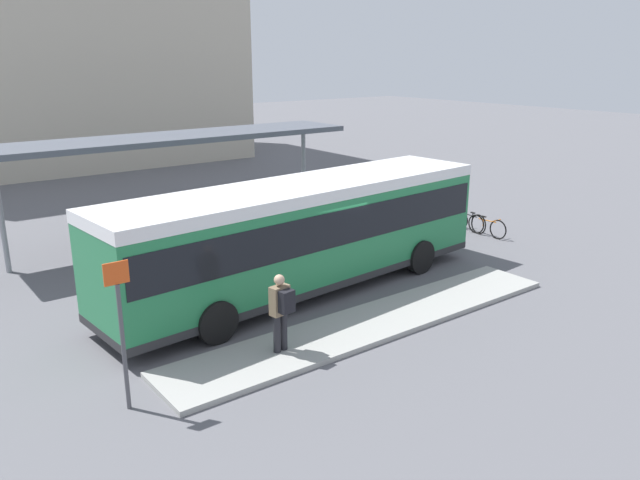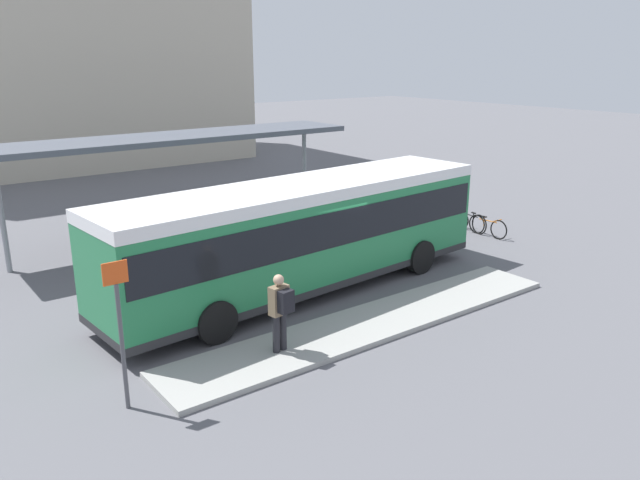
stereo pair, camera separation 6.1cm
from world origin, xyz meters
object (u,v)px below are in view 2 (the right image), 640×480
object	(u,v)px
bicycle_black	(469,221)
bicycle_green	(452,217)
platform_sign	(121,329)
city_bus	(303,229)
bicycle_orange	(488,227)
pedestrian_waiting	(281,308)
potted_planter_near_shelter	(220,233)

from	to	relation	value
bicycle_black	bicycle_green	distance (m)	0.85
platform_sign	bicycle_green	bearing A→B (deg)	19.09
city_bus	bicycle_green	world-z (taller)	city_bus
bicycle_orange	bicycle_black	bearing A→B (deg)	176.14
bicycle_orange	platform_sign	xyz separation A→B (m)	(-14.23, -3.25, 1.20)
pedestrian_waiting	platform_sign	size ratio (longest dim) A/B	0.61
bicycle_black	potted_planter_near_shelter	world-z (taller)	potted_planter_near_shelter
city_bus	potted_planter_near_shelter	world-z (taller)	city_bus
bicycle_orange	potted_planter_near_shelter	bearing A→B (deg)	-116.55
pedestrian_waiting	bicycle_green	distance (m)	12.01
pedestrian_waiting	platform_sign	distance (m)	3.38
bicycle_black	pedestrian_waiting	bearing A→B (deg)	117.06
bicycle_orange	bicycle_green	size ratio (longest dim) A/B	1.07
city_bus	bicycle_black	size ratio (longest dim) A/B	6.71
pedestrian_waiting	city_bus	bearing A→B (deg)	-51.11
bicycle_black	platform_sign	xyz separation A→B (m)	(-14.27, -4.10, 1.19)
city_bus	bicycle_black	bearing A→B (deg)	4.20
bicycle_orange	platform_sign	bearing A→B (deg)	-78.26
bicycle_orange	bicycle_black	distance (m)	0.85
city_bus	bicycle_orange	xyz separation A→B (m)	(8.26, 0.40, -1.39)
city_bus	platform_sign	xyz separation A→B (m)	(-5.97, -2.85, -0.19)
platform_sign	potted_planter_near_shelter	bearing A→B (deg)	51.30
city_bus	bicycle_orange	world-z (taller)	city_bus
city_bus	bicycle_black	world-z (taller)	city_bus
pedestrian_waiting	bicycle_orange	world-z (taller)	pedestrian_waiting
bicycle_orange	pedestrian_waiting	bearing A→B (deg)	-74.54
platform_sign	bicycle_orange	bearing A→B (deg)	12.86
potted_planter_near_shelter	platform_sign	xyz separation A→B (m)	(-5.81, -7.25, 0.89)
potted_planter_near_shelter	platform_sign	distance (m)	9.34
bicycle_black	bicycle_green	size ratio (longest dim) A/B	1.12
bicycle_black	city_bus	bearing A→B (deg)	105.07
bicycle_orange	bicycle_black	xyz separation A→B (m)	(0.04, 0.85, 0.02)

